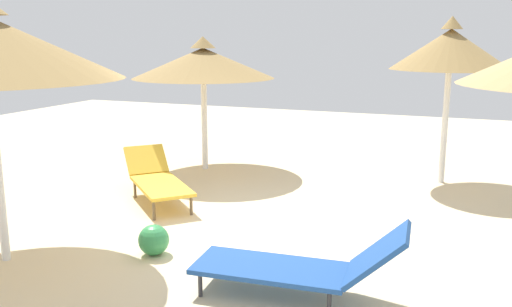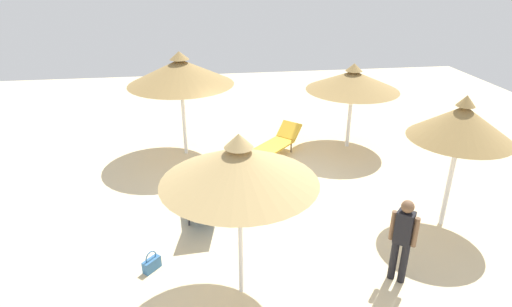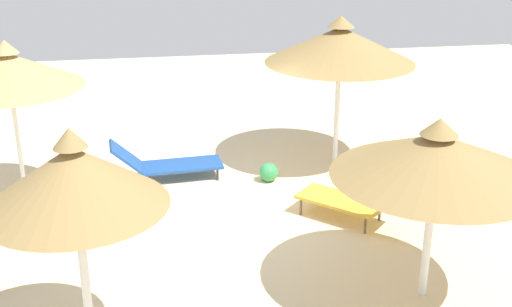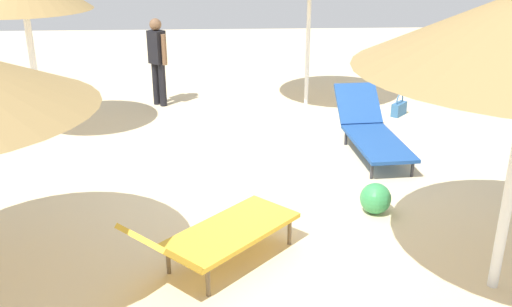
{
  "view_description": "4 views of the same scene",
  "coord_description": "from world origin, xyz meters",
  "px_view_note": "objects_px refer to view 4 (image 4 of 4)",
  "views": [
    {
      "loc": [
        -2.41,
        6.42,
        2.55
      ],
      "look_at": [
        0.03,
        0.19,
        1.12
      ],
      "focal_mm": 38.67,
      "sensor_mm": 36.0,
      "label": 1
    },
    {
      "loc": [
        -9.19,
        1.44,
        5.21
      ],
      "look_at": [
        0.42,
        0.09,
        0.8
      ],
      "focal_mm": 30.0,
      "sensor_mm": 36.0,
      "label": 2
    },
    {
      "loc": [
        -1.14,
        -10.18,
        5.09
      ],
      "look_at": [
        0.51,
        -0.17,
        1.1
      ],
      "focal_mm": 45.92,
      "sensor_mm": 36.0,
      "label": 3
    },
    {
      "loc": [
        6.93,
        -0.58,
        3.17
      ],
      "look_at": [
        0.88,
        -0.28,
        0.75
      ],
      "focal_mm": 40.07,
      "sensor_mm": 36.0,
      "label": 4
    }
  ],
  "objects_px": {
    "lounge_chair_far_right": "(371,130)",
    "handbag": "(399,108)",
    "lounge_chair_front": "(214,235)",
    "beach_ball": "(375,198)",
    "person_standing_near_right": "(157,57)"
  },
  "relations": [
    {
      "from": "person_standing_near_right",
      "to": "handbag",
      "type": "height_order",
      "value": "person_standing_near_right"
    },
    {
      "from": "lounge_chair_front",
      "to": "handbag",
      "type": "distance_m",
      "value": 5.74
    },
    {
      "from": "lounge_chair_far_right",
      "to": "handbag",
      "type": "relative_size",
      "value": 5.24
    },
    {
      "from": "handbag",
      "to": "beach_ball",
      "type": "distance_m",
      "value": 3.9
    },
    {
      "from": "lounge_chair_front",
      "to": "person_standing_near_right",
      "type": "xyz_separation_m",
      "value": [
        -5.62,
        -1.12,
        0.55
      ]
    },
    {
      "from": "beach_ball",
      "to": "lounge_chair_front",
      "type": "bearing_deg",
      "value": -59.73
    },
    {
      "from": "person_standing_near_right",
      "to": "handbag",
      "type": "relative_size",
      "value": 3.95
    },
    {
      "from": "lounge_chair_far_right",
      "to": "beach_ball",
      "type": "distance_m",
      "value": 2.0
    },
    {
      "from": "lounge_chair_far_right",
      "to": "beach_ball",
      "type": "xyz_separation_m",
      "value": [
        1.96,
        -0.4,
        -0.16
      ]
    },
    {
      "from": "person_standing_near_right",
      "to": "beach_ball",
      "type": "xyz_separation_m",
      "value": [
        4.53,
        3.0,
        -0.74
      ]
    },
    {
      "from": "lounge_chair_far_right",
      "to": "handbag",
      "type": "bearing_deg",
      "value": 151.38
    },
    {
      "from": "lounge_chair_front",
      "to": "person_standing_near_right",
      "type": "relative_size",
      "value": 1.11
    },
    {
      "from": "lounge_chair_far_right",
      "to": "handbag",
      "type": "xyz_separation_m",
      "value": [
        -1.71,
        0.93,
        -0.21
      ]
    },
    {
      "from": "handbag",
      "to": "beach_ball",
      "type": "bearing_deg",
      "value": -20.01
    },
    {
      "from": "beach_ball",
      "to": "lounge_chair_far_right",
      "type": "bearing_deg",
      "value": 168.36
    }
  ]
}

